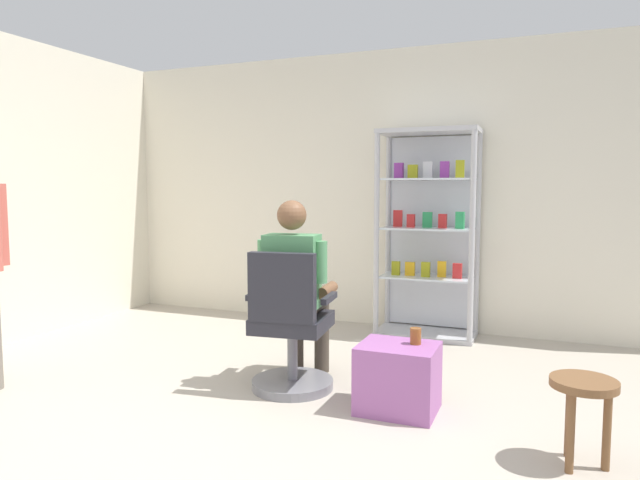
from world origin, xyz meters
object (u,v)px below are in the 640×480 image
storage_crate (398,378)px  seated_shopkeeper (297,283)px  office_chair (290,334)px  wooden_stool (583,397)px  display_cabinet_main (429,232)px  tea_glass (416,336)px

storage_crate → seated_shopkeeper: bearing=163.6°
seated_shopkeeper → storage_crate: size_ratio=2.73×
office_chair → wooden_stool: (1.78, -0.41, -0.04)m
display_cabinet_main → storage_crate: 2.07m
display_cabinet_main → seated_shopkeeper: bearing=-108.9°
office_chair → wooden_stool: size_ratio=2.18×
seated_shopkeeper → tea_glass: (0.88, -0.17, -0.25)m
storage_crate → wooden_stool: 1.08m
office_chair → tea_glass: bearing=-0.8°
seated_shopkeeper → tea_glass: bearing=-11.2°
office_chair → tea_glass: (0.86, -0.01, 0.07)m
office_chair → storage_crate: size_ratio=2.03×
wooden_stool → display_cabinet_main: bearing=118.3°
storage_crate → tea_glass: tea_glass is taller
office_chair → storage_crate: office_chair is taller
display_cabinet_main → seated_shopkeeper: display_cabinet_main is taller
seated_shopkeeper → display_cabinet_main: bearing=71.1°
office_chair → wooden_stool: bearing=-13.1°
seated_shopkeeper → tea_glass: size_ratio=12.88×
seated_shopkeeper → wooden_stool: bearing=-17.8°
storage_crate → display_cabinet_main: bearing=96.1°
display_cabinet_main → storage_crate: bearing=-83.9°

